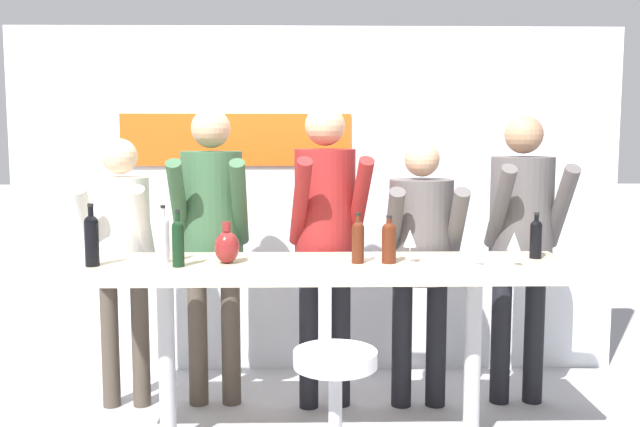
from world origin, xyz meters
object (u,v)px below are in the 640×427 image
(bar_stool, at_px, (335,408))
(wine_bottle_1, at_px, (536,237))
(person_far_left, at_px, (122,242))
(person_center, at_px, (421,246))
(wine_glass_0, at_px, (410,239))
(person_left, at_px, (212,223))
(wine_bottle_2, at_px, (92,238))
(person_center_left, at_px, (325,222))
(wine_glass_1, at_px, (514,243))
(wine_glass_2, at_px, (475,242))
(person_center_right, at_px, (521,227))
(wine_bottle_5, at_px, (164,237))
(tasting_table, at_px, (320,287))
(wine_bottle_4, at_px, (178,241))
(wine_bottle_0, at_px, (389,241))
(wine_bottle_3, at_px, (358,240))
(decorative_vase, at_px, (227,247))

(bar_stool, height_order, wine_bottle_1, wine_bottle_1)
(person_far_left, xyz_separation_m, person_center, (1.82, -0.03, -0.02))
(wine_glass_0, bearing_deg, person_center, 75.11)
(person_left, bearing_deg, wine_bottle_1, -16.94)
(wine_bottle_2, bearing_deg, person_left, 52.32)
(person_left, relative_size, wine_glass_0, 10.40)
(person_center_left, bearing_deg, wine_glass_1, -44.95)
(wine_bottle_1, bearing_deg, wine_glass_2, -149.80)
(person_center_right, distance_m, wine_bottle_5, 2.16)
(tasting_table, bearing_deg, wine_bottle_4, -171.94)
(person_far_left, distance_m, wine_bottle_0, 1.67)
(bar_stool, bearing_deg, person_center, 66.10)
(tasting_table, bearing_deg, wine_bottle_3, -6.20)
(bar_stool, bearing_deg, decorative_vase, 126.26)
(bar_stool, height_order, person_center_left, person_center_left)
(person_far_left, height_order, wine_bottle_0, person_far_left)
(wine_bottle_2, relative_size, wine_bottle_5, 1.06)
(person_center_right, xyz_separation_m, wine_glass_2, (-0.46, -0.72, 0.02))
(wine_glass_0, xyz_separation_m, decorative_vase, (-0.96, 0.01, -0.04))
(tasting_table, xyz_separation_m, decorative_vase, (-0.49, -0.01, 0.22))
(bar_stool, xyz_separation_m, wine_bottle_3, (0.15, 0.73, 0.63))
(person_left, xyz_separation_m, wine_bottle_5, (-0.18, -0.59, 0.00))
(wine_glass_0, distance_m, wine_glass_2, 0.33)
(wine_glass_1, bearing_deg, wine_bottle_2, 178.34)
(person_center_left, height_order, wine_bottle_4, person_center_left)
(wine_bottle_0, height_order, wine_glass_2, wine_bottle_0)
(wine_bottle_0, relative_size, wine_bottle_4, 0.86)
(person_center, bearing_deg, wine_bottle_5, -159.62)
(bar_stool, xyz_separation_m, wine_glass_1, (0.94, 0.61, 0.63))
(wine_glass_0, relative_size, wine_glass_1, 1.00)
(bar_stool, distance_m, wine_bottle_5, 1.33)
(person_left, distance_m, person_center, 1.28)
(wine_bottle_1, bearing_deg, wine_bottle_5, -177.44)
(wine_bottle_1, distance_m, wine_bottle_5, 2.01)
(person_center, bearing_deg, tasting_table, -138.42)
(person_center, height_order, wine_glass_2, person_center)
(person_left, xyz_separation_m, person_center_left, (0.69, -0.06, 0.01))
(tasting_table, bearing_deg, wine_bottle_2, -176.20)
(person_left, bearing_deg, wine_bottle_3, -38.23)
(bar_stool, bearing_deg, person_left, 117.20)
(person_center_right, xyz_separation_m, wine_bottle_4, (-1.98, -0.70, 0.03))
(person_left, relative_size, decorative_vase, 8.37)
(person_center_right, bearing_deg, wine_glass_0, -142.40)
(wine_bottle_3, xyz_separation_m, wine_bottle_4, (-0.93, -0.08, 0.01))
(bar_stool, bearing_deg, person_center_left, 90.30)
(wine_bottle_3, bearing_deg, person_far_left, 156.49)
(person_center_right, distance_m, wine_bottle_2, 2.52)
(wine_bottle_5, distance_m, wine_glass_1, 1.82)
(person_far_left, relative_size, person_center_right, 0.92)
(person_left, xyz_separation_m, wine_bottle_1, (1.83, -0.50, -0.02))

